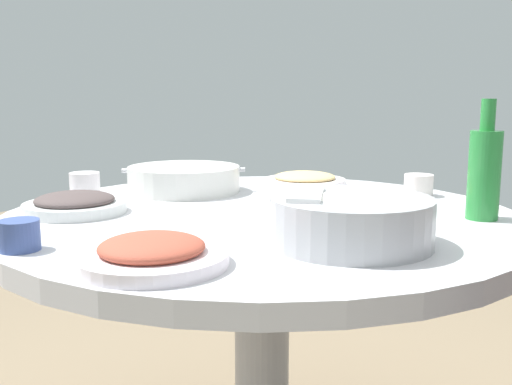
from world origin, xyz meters
The scene contains 11 objects.
round_dining_table centered at (0.00, 0.00, 0.66)m, with size 1.14×1.14×0.77m.
rice_bowl centered at (0.14, 0.28, 0.82)m, with size 0.29×0.29×0.09m.
soup_bowl centered at (-0.11, -0.33, 0.80)m, with size 0.30×0.30×0.07m.
dish_stirfry centered at (0.43, 0.09, 0.79)m, with size 0.24×0.24×0.05m.
dish_eggplant centered at (0.24, -0.34, 0.79)m, with size 0.22×0.22×0.05m.
dish_noodles centered at (-0.40, -0.12, 0.79)m, with size 0.24×0.24×0.04m.
dish_shrimp centered at (-0.16, 0.19, 0.79)m, with size 0.23×0.23×0.04m.
green_bottle centered at (-0.21, 0.42, 0.87)m, with size 0.07×0.07×0.25m.
tea_cup_near centered at (-0.41, 0.21, 0.80)m, with size 0.07×0.07×0.06m, color white.
tea_cup_far centered at (0.50, -0.16, 0.80)m, with size 0.07×0.07×0.05m, color #3A4E8B.
tea_cup_side centered at (0.10, -0.48, 0.80)m, with size 0.08×0.08×0.06m, color white.
Camera 1 is at (1.06, 0.72, 1.03)m, focal length 41.31 mm.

